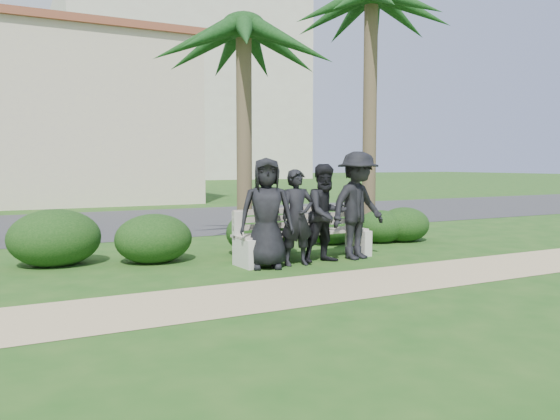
# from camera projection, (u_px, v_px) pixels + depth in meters

# --- Properties ---
(ground) EXTENTS (160.00, 160.00, 0.00)m
(ground) POSITION_uv_depth(u_px,v_px,m) (308.00, 262.00, 9.48)
(ground) COLOR #1C4A15
(ground) RESTS_ON ground
(footpath) EXTENTS (30.00, 1.60, 0.01)m
(footpath) POSITION_uv_depth(u_px,v_px,m) (369.00, 282.00, 7.88)
(footpath) COLOR tan
(footpath) RESTS_ON ground
(asphalt_street) EXTENTS (160.00, 8.00, 0.01)m
(asphalt_street) POSITION_uv_depth(u_px,v_px,m) (177.00, 220.00, 16.59)
(asphalt_street) COLOR #2D2D30
(asphalt_street) RESTS_ON ground
(stucco_bldg_right) EXTENTS (8.40, 8.40, 7.30)m
(stucco_bldg_right) POSITION_uv_depth(u_px,v_px,m) (91.00, 120.00, 24.71)
(stucco_bldg_right) COLOR beige
(stucco_bldg_right) RESTS_ON ground
(hotel_tower) EXTENTS (26.00, 18.00, 37.30)m
(hotel_tower) POSITION_uv_depth(u_px,v_px,m) (178.00, 63.00, 63.53)
(hotel_tower) COLOR beige
(hotel_tower) RESTS_ON ground
(park_bench) EXTENTS (2.62, 0.78, 0.90)m
(park_bench) POSITION_uv_depth(u_px,v_px,m) (304.00, 237.00, 9.64)
(park_bench) COLOR gray
(park_bench) RESTS_ON ground
(man_a) EXTENTS (1.02, 0.83, 1.80)m
(man_a) POSITION_uv_depth(u_px,v_px,m) (266.00, 213.00, 8.86)
(man_a) COLOR black
(man_a) RESTS_ON ground
(man_b) EXTENTS (0.62, 0.44, 1.61)m
(man_b) POSITION_uv_depth(u_px,v_px,m) (297.00, 218.00, 9.11)
(man_b) COLOR black
(man_b) RESTS_ON ground
(man_c) EXTENTS (0.88, 0.71, 1.70)m
(man_c) POSITION_uv_depth(u_px,v_px,m) (326.00, 213.00, 9.38)
(man_c) COLOR black
(man_c) RESTS_ON ground
(man_d) EXTENTS (1.37, 0.98, 1.92)m
(man_d) POSITION_uv_depth(u_px,v_px,m) (358.00, 206.00, 9.71)
(man_d) COLOR black
(man_d) RESTS_ON ground
(hedge_a) EXTENTS (1.51, 1.24, 0.98)m
(hedge_a) POSITION_uv_depth(u_px,v_px,m) (55.00, 236.00, 9.14)
(hedge_a) COLOR black
(hedge_a) RESTS_ON ground
(hedge_b) EXTENTS (1.33, 1.10, 0.87)m
(hedge_b) POSITION_uv_depth(u_px,v_px,m) (154.00, 237.00, 9.44)
(hedge_b) COLOR black
(hedge_b) RESTS_ON ground
(hedge_c) EXTENTS (1.38, 1.14, 0.90)m
(hedge_c) POSITION_uv_depth(u_px,v_px,m) (262.00, 230.00, 10.27)
(hedge_c) COLOR black
(hedge_c) RESTS_ON ground
(hedge_d) EXTENTS (1.17, 0.97, 0.77)m
(hedge_d) POSITION_uv_depth(u_px,v_px,m) (332.00, 226.00, 11.60)
(hedge_d) COLOR black
(hedge_d) RESTS_ON ground
(hedge_e) EXTENTS (1.11, 0.92, 0.72)m
(hedge_e) POSITION_uv_depth(u_px,v_px,m) (381.00, 226.00, 11.84)
(hedge_e) COLOR black
(hedge_e) RESTS_ON ground
(hedge_f) EXTENTS (1.19, 0.98, 0.78)m
(hedge_f) POSITION_uv_depth(u_px,v_px,m) (404.00, 224.00, 12.01)
(hedge_f) COLOR black
(hedge_f) RESTS_ON ground
(palm_left) EXTENTS (3.00, 3.00, 5.38)m
(palm_left) POSITION_uv_depth(u_px,v_px,m) (244.00, 29.00, 11.01)
(palm_left) COLOR brown
(palm_left) RESTS_ON ground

